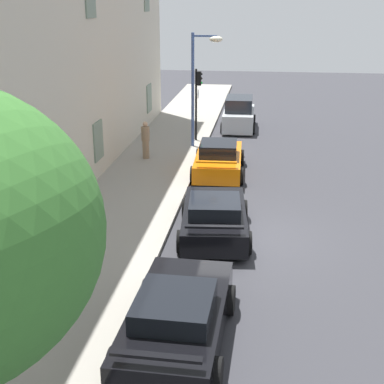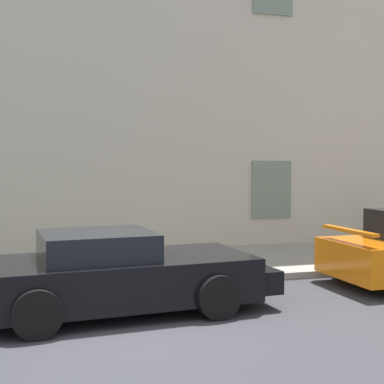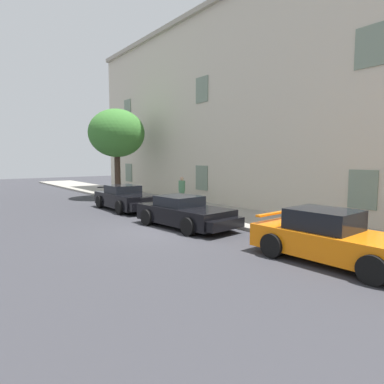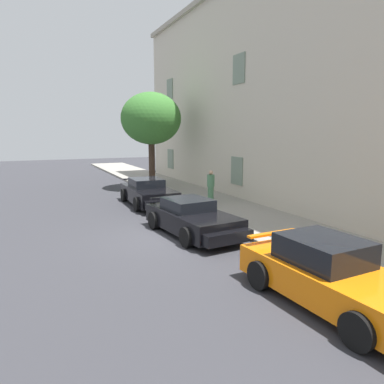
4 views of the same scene
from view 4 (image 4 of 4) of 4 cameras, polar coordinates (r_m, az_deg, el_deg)
ground_plane at (r=12.85m, az=-3.74°, el=-7.01°), size 80.00×80.00×0.00m
sidewalk at (r=14.75m, az=11.21°, el=-4.72°), size 60.00×3.63×0.14m
building_facade at (r=16.93m, az=22.52°, el=16.29°), size 36.41×4.31×11.67m
sportscar_red_lead at (r=18.15m, az=-6.85°, el=-0.26°), size 4.80×2.21×1.31m
sportscar_yellow_flank at (r=12.85m, az=0.33°, el=-4.37°), size 4.64×2.38×1.25m
sportscar_white_middle at (r=8.24m, az=22.39°, el=-12.87°), size 4.77×2.16×1.40m
tree_near_kerb at (r=23.36m, az=-6.56°, el=11.53°), size 3.84×3.84×6.04m
pedestrian_admiring at (r=18.29m, az=3.02°, el=1.00°), size 0.40×0.40×1.60m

